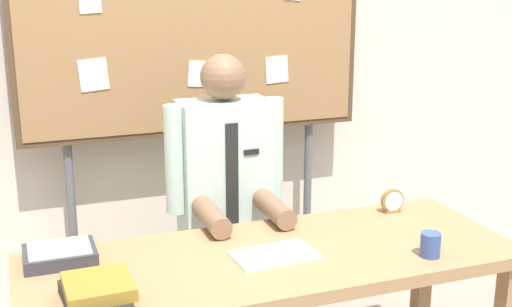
# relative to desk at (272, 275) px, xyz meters

# --- Properties ---
(back_wall) EXTENTS (6.40, 0.08, 2.70)m
(back_wall) POSITION_rel_desk_xyz_m (0.00, 1.26, 0.70)
(back_wall) COLOR beige
(back_wall) RESTS_ON ground_plane
(desk) EXTENTS (1.88, 0.70, 0.73)m
(desk) POSITION_rel_desk_xyz_m (0.00, 0.00, 0.00)
(desk) COLOR #9E754C
(desk) RESTS_ON ground_plane
(person) EXTENTS (0.55, 0.56, 1.42)m
(person) POSITION_rel_desk_xyz_m (0.00, 0.58, 0.02)
(person) COLOR #2D2D33
(person) RESTS_ON ground_plane
(bulletin_board) EXTENTS (1.75, 0.09, 1.98)m
(bulletin_board) POSITION_rel_desk_xyz_m (-0.00, 1.05, 0.80)
(bulletin_board) COLOR #4C3823
(bulletin_board) RESTS_ON ground_plane
(book_stack) EXTENTS (0.23, 0.31, 0.09)m
(book_stack) POSITION_rel_desk_xyz_m (-0.68, -0.19, 0.13)
(book_stack) COLOR #262626
(book_stack) RESTS_ON desk
(open_notebook) EXTENTS (0.33, 0.20, 0.01)m
(open_notebook) POSITION_rel_desk_xyz_m (0.00, -0.02, 0.09)
(open_notebook) COLOR silver
(open_notebook) RESTS_ON desk
(desk_clock) EXTENTS (0.11, 0.04, 0.11)m
(desk_clock) POSITION_rel_desk_xyz_m (0.67, 0.24, 0.14)
(desk_clock) COLOR olive
(desk_clock) RESTS_ON desk
(coffee_mug) EXTENTS (0.08, 0.08, 0.09)m
(coffee_mug) POSITION_rel_desk_xyz_m (0.55, -0.22, 0.13)
(coffee_mug) COLOR #334C8C
(coffee_mug) RESTS_ON desk
(paper_tray) EXTENTS (0.26, 0.20, 0.06)m
(paper_tray) POSITION_rel_desk_xyz_m (-0.76, 0.21, 0.12)
(paper_tray) COLOR #333338
(paper_tray) RESTS_ON desk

